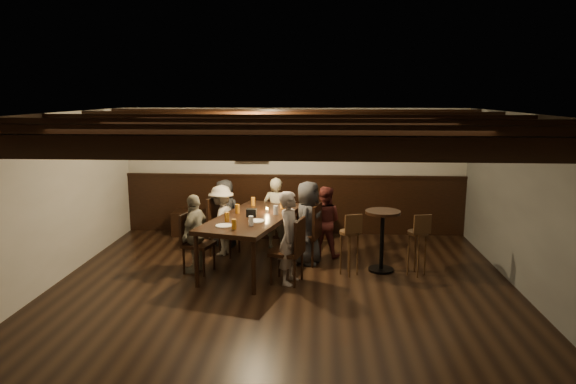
# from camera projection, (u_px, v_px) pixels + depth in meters

# --- Properties ---
(room) EXTENTS (7.00, 7.00, 7.00)m
(room) POSITION_uv_depth(u_px,v_px,m) (274.00, 190.00, 8.59)
(room) COLOR black
(room) RESTS_ON ground
(dining_table) EXTENTS (1.51, 2.36, 0.82)m
(dining_table) POSITION_uv_depth(u_px,v_px,m) (253.00, 220.00, 7.85)
(dining_table) COLOR black
(dining_table) RESTS_ON floor
(chair_left_near) EXTENTS (0.54, 0.54, 0.97)m
(chair_left_near) POSITION_uv_depth(u_px,v_px,m) (224.00, 237.00, 8.58)
(chair_left_near) COLOR black
(chair_left_near) RESTS_ON floor
(chair_left_far) EXTENTS (0.50, 0.50, 0.90)m
(chair_left_far) POSITION_uv_depth(u_px,v_px,m) (198.00, 254.00, 7.75)
(chair_left_far) COLOR black
(chair_left_far) RESTS_ON floor
(chair_right_near) EXTENTS (0.54, 0.54, 0.96)m
(chair_right_near) POSITION_uv_depth(u_px,v_px,m) (306.00, 245.00, 8.13)
(chair_right_near) COLOR black
(chair_right_near) RESTS_ON floor
(chair_right_far) EXTENTS (0.53, 0.53, 0.94)m
(chair_right_far) POSITION_uv_depth(u_px,v_px,m) (288.00, 263.00, 7.30)
(chair_right_far) COLOR black
(chair_right_far) RESTS_ON floor
(person_bench_left) EXTENTS (0.66, 0.52, 1.19)m
(person_bench_left) POSITION_uv_depth(u_px,v_px,m) (225.00, 213.00, 9.00)
(person_bench_left) COLOR black
(person_bench_left) RESTS_ON floor
(person_bench_centre) EXTENTS (0.52, 0.41, 1.25)m
(person_bench_centre) POSITION_uv_depth(u_px,v_px,m) (276.00, 213.00, 8.85)
(person_bench_centre) COLOR gray
(person_bench_centre) RESTS_ON floor
(person_bench_right) EXTENTS (0.67, 0.58, 1.18)m
(person_bench_right) POSITION_uv_depth(u_px,v_px,m) (324.00, 222.00, 8.44)
(person_bench_right) COLOR #531F1C
(person_bench_right) RESTS_ON floor
(person_left_near) EXTENTS (0.62, 0.85, 1.18)m
(person_left_near) POSITION_uv_depth(u_px,v_px,m) (222.00, 220.00, 8.54)
(person_left_near) COLOR #AFA494
(person_left_near) RESTS_ON floor
(person_left_far) EXTENTS (0.46, 0.75, 1.19)m
(person_left_far) POSITION_uv_depth(u_px,v_px,m) (195.00, 233.00, 7.70)
(person_left_far) COLOR gray
(person_left_far) RESTS_ON floor
(person_right_near) EXTENTS (0.57, 0.73, 1.32)m
(person_right_near) POSITION_uv_depth(u_px,v_px,m) (308.00, 223.00, 8.06)
(person_right_near) COLOR #2B2B2D
(person_right_near) RESTS_ON floor
(person_right_far) EXTENTS (0.43, 0.55, 1.33)m
(person_right_far) POSITION_uv_depth(u_px,v_px,m) (290.00, 238.00, 7.22)
(person_right_far) COLOR gray
(person_right_far) RESTS_ON floor
(pint_a) EXTENTS (0.07, 0.07, 0.14)m
(pint_a) POSITION_uv_depth(u_px,v_px,m) (253.00, 201.00, 8.57)
(pint_a) COLOR #BF7219
(pint_a) RESTS_ON dining_table
(pint_b) EXTENTS (0.07, 0.07, 0.14)m
(pint_b) POSITION_uv_depth(u_px,v_px,m) (282.00, 204.00, 8.35)
(pint_b) COLOR #BF7219
(pint_b) RESTS_ON dining_table
(pint_c) EXTENTS (0.07, 0.07, 0.14)m
(pint_c) POSITION_uv_depth(u_px,v_px,m) (237.00, 209.00, 8.01)
(pint_c) COLOR #BF7219
(pint_c) RESTS_ON dining_table
(pint_d) EXTENTS (0.07, 0.07, 0.14)m
(pint_d) POSITION_uv_depth(u_px,v_px,m) (276.00, 210.00, 7.92)
(pint_d) COLOR silver
(pint_d) RESTS_ON dining_table
(pint_e) EXTENTS (0.07, 0.07, 0.14)m
(pint_e) POSITION_uv_depth(u_px,v_px,m) (227.00, 217.00, 7.48)
(pint_e) COLOR #BF7219
(pint_e) RESTS_ON dining_table
(pint_f) EXTENTS (0.07, 0.07, 0.14)m
(pint_f) POSITION_uv_depth(u_px,v_px,m) (251.00, 221.00, 7.25)
(pint_f) COLOR silver
(pint_f) RESTS_ON dining_table
(pint_g) EXTENTS (0.07, 0.07, 0.14)m
(pint_g) POSITION_uv_depth(u_px,v_px,m) (234.00, 224.00, 7.07)
(pint_g) COLOR #BF7219
(pint_g) RESTS_ON dining_table
(plate_near) EXTENTS (0.24, 0.24, 0.01)m
(plate_near) POSITION_uv_depth(u_px,v_px,m) (224.00, 226.00, 7.23)
(plate_near) COLOR white
(plate_near) RESTS_ON dining_table
(plate_far) EXTENTS (0.24, 0.24, 0.01)m
(plate_far) POSITION_uv_depth(u_px,v_px,m) (256.00, 221.00, 7.50)
(plate_far) COLOR white
(plate_far) RESTS_ON dining_table
(condiment_caddy) EXTENTS (0.15, 0.10, 0.12)m
(condiment_caddy) POSITION_uv_depth(u_px,v_px,m) (251.00, 213.00, 7.78)
(condiment_caddy) COLOR black
(condiment_caddy) RESTS_ON dining_table
(candle) EXTENTS (0.05, 0.05, 0.05)m
(candle) POSITION_uv_depth(u_px,v_px,m) (267.00, 211.00, 8.08)
(candle) COLOR beige
(candle) RESTS_ON dining_table
(high_top_table) EXTENTS (0.53, 0.53, 0.94)m
(high_top_table) POSITION_uv_depth(u_px,v_px,m) (382.00, 232.00, 7.72)
(high_top_table) COLOR black
(high_top_table) RESTS_ON floor
(bar_stool_left) EXTENTS (0.32, 0.34, 0.95)m
(bar_stool_left) POSITION_uv_depth(u_px,v_px,m) (349.00, 252.00, 7.60)
(bar_stool_left) COLOR #3A2212
(bar_stool_left) RESTS_ON floor
(bar_stool_right) EXTENTS (0.32, 0.33, 0.95)m
(bar_stool_right) POSITION_uv_depth(u_px,v_px,m) (417.00, 252.00, 7.58)
(bar_stool_right) COLOR #3A2212
(bar_stool_right) RESTS_ON floor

